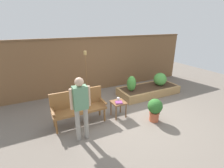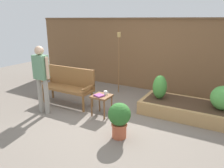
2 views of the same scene
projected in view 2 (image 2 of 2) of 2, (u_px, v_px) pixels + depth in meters
The scene contains 12 objects.
ground_plane at pixel (109, 122), 4.68m from camera, with size 14.00×14.00×0.00m, color #70665B.
fence_back at pixel (152, 55), 6.54m from camera, with size 8.40×0.14×2.16m.
garden_bench at pixel (68, 83), 5.58m from camera, with size 1.44×0.48×0.94m.
side_table at pixel (102, 99), 4.91m from camera, with size 0.40×0.40×0.48m.
cup_on_table at pixel (106, 93), 4.94m from camera, with size 0.11×0.08×0.08m.
book_on_table at pixel (99, 95), 4.84m from camera, with size 0.20×0.17×0.03m, color #7F3875.
potted_boxwood at pixel (119, 118), 3.97m from camera, with size 0.42×0.42×0.68m.
raised_planter_bed at pixel (195, 111), 4.90m from camera, with size 2.40×1.00×0.30m.
shrub_near_bench at pixel (160, 87), 5.14m from camera, with size 0.33×0.33×0.57m.
shrub_far_corner at pixel (223, 98), 4.51m from camera, with size 0.51×0.51×0.51m.
tiki_torch at pixel (119, 52), 6.24m from camera, with size 0.10×0.10×1.76m.
person_by_bench at pixel (41, 74), 4.91m from camera, with size 0.47×0.20×1.56m.
Camera 2 is at (2.15, -3.67, 2.12)m, focal length 35.04 mm.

